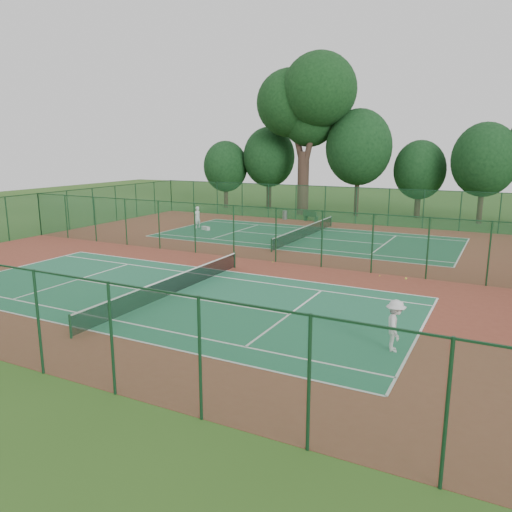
{
  "coord_description": "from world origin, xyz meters",
  "views": [
    {
      "loc": [
        14.62,
        -28.25,
        7.26
      ],
      "look_at": [
        2.92,
        -5.45,
        1.6
      ],
      "focal_mm": 35.0,
      "sensor_mm": 36.0,
      "label": 1
    }
  ],
  "objects_px": {
    "bench": "(311,216)",
    "big_tree": "(307,102)",
    "player_near": "(395,326)",
    "kit_bag": "(206,228)",
    "trash_bin": "(285,215)",
    "player_far": "(197,217)"
  },
  "relations": [
    {
      "from": "bench",
      "to": "kit_bag",
      "type": "height_order",
      "value": "bench"
    },
    {
      "from": "player_far",
      "to": "trash_bin",
      "type": "height_order",
      "value": "player_far"
    },
    {
      "from": "trash_bin",
      "to": "kit_bag",
      "type": "bearing_deg",
      "value": -110.98
    },
    {
      "from": "player_near",
      "to": "trash_bin",
      "type": "height_order",
      "value": "player_near"
    },
    {
      "from": "kit_bag",
      "to": "big_tree",
      "type": "bearing_deg",
      "value": 97.84
    },
    {
      "from": "player_far",
      "to": "bench",
      "type": "distance_m",
      "value": 11.39
    },
    {
      "from": "trash_bin",
      "to": "bench",
      "type": "xyz_separation_m",
      "value": [
        2.83,
        -0.17,
        0.09
      ]
    },
    {
      "from": "kit_bag",
      "to": "player_far",
      "type": "bearing_deg",
      "value": 177.29
    },
    {
      "from": "player_near",
      "to": "player_far",
      "type": "height_order",
      "value": "player_far"
    },
    {
      "from": "player_far",
      "to": "kit_bag",
      "type": "xyz_separation_m",
      "value": [
        1.29,
        -0.62,
        -0.82
      ]
    },
    {
      "from": "player_near",
      "to": "kit_bag",
      "type": "relative_size",
      "value": 2.23
    },
    {
      "from": "player_near",
      "to": "player_far",
      "type": "xyz_separation_m",
      "value": [
        -21.8,
        19.95,
        0.02
      ]
    },
    {
      "from": "kit_bag",
      "to": "trash_bin",
      "type": "bearing_deg",
      "value": 91.93
    },
    {
      "from": "player_near",
      "to": "big_tree",
      "type": "relative_size",
      "value": 0.11
    },
    {
      "from": "bench",
      "to": "big_tree",
      "type": "distance_m",
      "value": 12.54
    },
    {
      "from": "player_far",
      "to": "bench",
      "type": "height_order",
      "value": "player_far"
    },
    {
      "from": "player_near",
      "to": "trash_bin",
      "type": "relative_size",
      "value": 2.16
    },
    {
      "from": "player_far",
      "to": "trash_bin",
      "type": "xyz_separation_m",
      "value": [
        4.83,
        8.6,
        -0.54
      ]
    },
    {
      "from": "trash_bin",
      "to": "bench",
      "type": "relative_size",
      "value": 0.51
    },
    {
      "from": "player_near",
      "to": "kit_bag",
      "type": "height_order",
      "value": "player_near"
    },
    {
      "from": "player_far",
      "to": "trash_bin",
      "type": "distance_m",
      "value": 9.88
    },
    {
      "from": "bench",
      "to": "big_tree",
      "type": "height_order",
      "value": "big_tree"
    }
  ]
}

